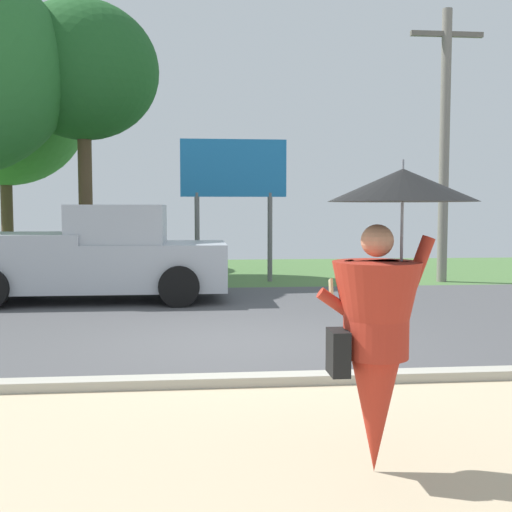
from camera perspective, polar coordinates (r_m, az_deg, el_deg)
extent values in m
cube|color=#4C4C4F|center=(10.52, -2.22, -5.86)|extent=(40.00, 8.00, 0.10)
cube|color=#4B743B|center=(18.44, -3.65, -1.49)|extent=(40.00, 8.00, 0.10)
cube|color=#B2AD9E|center=(6.60, -0.18, -11.11)|extent=(40.00, 0.24, 0.10)
cone|color=#B22D1E|center=(4.42, 10.75, -9.91)|extent=(0.60, 0.60, 1.45)
cylinder|color=#B22D1E|center=(4.34, 10.82, -4.78)|extent=(0.44, 0.44, 0.65)
sphere|color=tan|center=(4.29, 10.91, 1.37)|extent=(0.22, 0.22, 0.22)
cylinder|color=#B22D1E|center=(4.39, 14.38, -1.11)|extent=(0.24, 0.09, 0.45)
cylinder|color=#B22D1E|center=(4.29, 7.40, -4.41)|extent=(0.29, 0.08, 0.24)
cylinder|color=gray|center=(4.34, 13.04, 1.83)|extent=(0.02, 0.02, 0.75)
cone|color=black|center=(4.34, 13.12, 6.26)|extent=(1.00, 1.00, 0.22)
cylinder|color=gray|center=(4.34, 13.15, 7.84)|extent=(0.02, 0.02, 0.10)
cube|color=beige|center=(4.29, 6.80, -3.07)|extent=(0.02, 0.11, 0.16)
cube|color=black|center=(4.27, 7.44, -8.63)|extent=(0.12, 0.24, 0.30)
cube|color=#ADB2BA|center=(12.82, -14.49, -0.88)|extent=(5.20, 2.00, 0.90)
cube|color=#ADB2BA|center=(12.70, -12.32, 2.50)|extent=(1.80, 1.84, 0.90)
cube|color=#2D3842|center=(12.63, -8.49, 2.54)|extent=(0.10, 1.70, 0.77)
cube|color=#ADB2BA|center=(13.05, -20.19, 1.50)|extent=(2.40, 2.00, 0.20)
cylinder|color=black|center=(13.69, -6.76, -1.71)|extent=(0.76, 0.28, 0.76)
cylinder|color=black|center=(11.70, -6.97, -2.73)|extent=(0.76, 0.28, 0.76)
cylinder|color=black|center=(14.18, -20.64, -1.75)|extent=(0.76, 0.28, 0.76)
cylinder|color=gray|center=(16.32, 16.66, 9.40)|extent=(0.24, 0.24, 6.62)
cube|color=#666056|center=(16.78, 16.87, 18.64)|extent=(1.80, 0.12, 0.12)
cylinder|color=slate|center=(15.54, -5.34, 1.67)|extent=(0.12, 0.12, 2.20)
cylinder|color=slate|center=(15.65, 1.27, 1.71)|extent=(0.12, 0.12, 2.20)
cube|color=#1E72B2|center=(15.59, -2.04, 7.95)|extent=(2.60, 0.10, 1.40)
cylinder|color=brown|center=(21.10, -21.58, 3.42)|extent=(0.36, 0.36, 3.19)
ellipsoid|color=#387F33|center=(21.30, -21.81, 11.95)|extent=(4.91, 4.91, 4.46)
cylinder|color=brown|center=(17.22, -15.15, 5.01)|extent=(0.36, 0.36, 4.13)
ellipsoid|color=#1E5623|center=(17.58, -15.37, 15.85)|extent=(3.91, 3.91, 3.56)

